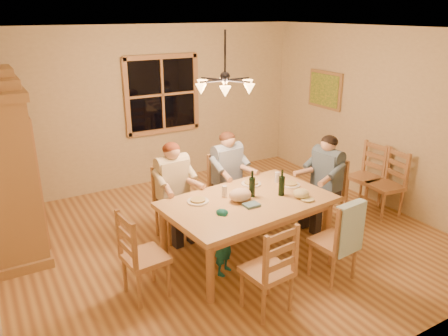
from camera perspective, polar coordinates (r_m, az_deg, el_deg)
floor at (r=5.94m, az=0.12°, el=-9.33°), size 5.50×5.50×0.00m
ceiling at (r=5.19m, az=0.14°, el=17.65°), size 5.50×5.00×0.02m
wall_back at (r=7.61m, az=-9.49°, el=7.87°), size 5.50×0.02×2.70m
wall_right at (r=7.16m, az=19.62°, el=6.22°), size 0.02×5.00×2.70m
window at (r=7.61m, az=-8.06°, el=9.48°), size 1.30×0.06×1.30m
painting at (r=7.90m, az=13.04°, el=9.91°), size 0.06×0.78×0.64m
chandelier at (r=5.25m, az=0.14°, el=10.85°), size 0.77×0.68×0.71m
armoire at (r=5.92m, az=-26.65°, el=-0.47°), size 0.66×1.40×2.30m
dining_table at (r=5.31m, az=3.10°, el=-5.11°), size 2.09×1.40×0.76m
chair_far_left at (r=5.92m, az=-6.47°, el=-6.31°), size 0.48×0.46×0.99m
chair_far_right at (r=6.34m, az=0.48°, el=-4.30°), size 0.48×0.46×0.99m
chair_near_left at (r=4.59m, az=5.56°, el=-14.77°), size 0.48×0.46×0.99m
chair_near_right at (r=5.20m, az=13.98°, el=-10.77°), size 0.48×0.46×0.99m
chair_end_left at (r=4.84m, az=-10.15°, el=-12.95°), size 0.46×0.48×0.99m
chair_end_right at (r=6.34m, az=12.84°, el=-4.87°), size 0.46×0.48×0.99m
adult_woman at (r=5.70m, az=-6.68°, el=-1.46°), size 0.42×0.45×0.87m
adult_plaid_man at (r=6.14m, az=0.49°, el=0.28°), size 0.42×0.45×0.87m
adult_slate_man at (r=6.13m, az=13.23°, el=-0.30°), size 0.45×0.42×0.87m
towel at (r=4.91m, az=16.04°, el=-7.62°), size 0.39×0.14×0.58m
wine_bottle_a at (r=5.30m, az=3.69°, el=-2.05°), size 0.08×0.08×0.33m
wine_bottle_b at (r=5.37m, az=7.55°, el=-1.91°), size 0.08×0.08×0.33m
plate_woman at (r=5.20m, az=-3.42°, el=-4.36°), size 0.26×0.26×0.02m
plate_plaid at (r=5.72m, az=3.58°, el=-2.07°), size 0.26×0.26×0.02m
plate_slate at (r=5.74m, az=8.64°, el=-2.17°), size 0.26×0.26×0.02m
wine_glass_a at (r=5.32m, az=0.06°, el=-3.03°), size 0.06×0.06×0.14m
wine_glass_b at (r=5.80m, az=6.97°, el=-1.21°), size 0.06×0.06×0.14m
cap at (r=5.38m, az=10.02°, el=-3.27°), size 0.20×0.20×0.11m
napkin at (r=5.10m, az=3.60°, el=-4.84°), size 0.19×0.16×0.03m
cloth_bundle at (r=5.21m, az=2.13°, el=-3.51°), size 0.28×0.22×0.15m
child at (r=5.07m, az=0.05°, el=-9.59°), size 0.36×0.33×0.82m
chair_spare_front at (r=6.94m, az=20.15°, el=-3.39°), size 0.47×0.49×0.99m
chair_spare_back at (r=7.17m, az=17.79°, el=-2.35°), size 0.45×0.47×0.99m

